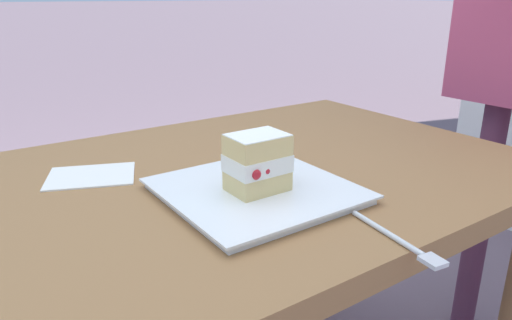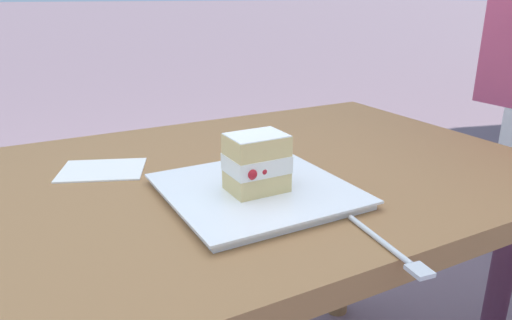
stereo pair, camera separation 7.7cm
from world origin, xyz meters
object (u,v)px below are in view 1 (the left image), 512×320
Objects in this scene: patio_table at (124,250)px; cake_slice at (257,163)px; dessert_plate at (256,191)px; paper_napkin at (91,176)px; dessert_fork at (400,241)px.

cake_slice is at bearing -34.72° from patio_table.
dessert_plate is 0.32m from paper_napkin.
dessert_fork is at bearing -54.16° from patio_table.
paper_napkin is (-0.27, 0.49, -0.00)m from dessert_fork.
patio_table is at bearing -86.80° from paper_napkin.
paper_napkin is at bearing 127.22° from cake_slice.
cake_slice is 0.55× the size of dessert_fork.
paper_napkin is (-0.19, 0.26, -0.06)m from cake_slice.
dessert_fork is at bearing -74.49° from dessert_plate.
paper_napkin is at bearing 118.79° from dessert_fork.
dessert_plate is 1.71× the size of dessert_fork.
patio_table is at bearing 145.28° from cake_slice.
cake_slice is (0.19, -0.13, 0.16)m from patio_table.
paper_napkin is (-0.01, 0.13, 0.10)m from patio_table.
dessert_plate is 3.11× the size of cake_slice.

